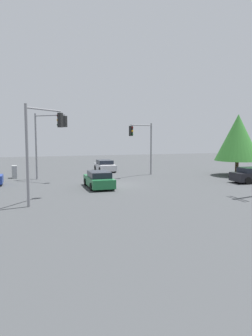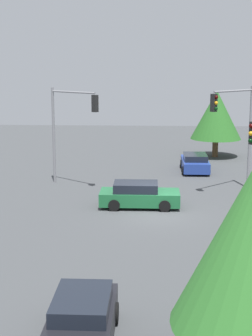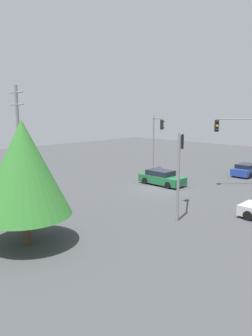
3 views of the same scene
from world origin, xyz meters
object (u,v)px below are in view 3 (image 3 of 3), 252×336
Objects in this scene: traffic_signal_aux at (157,134)px; sedan_dark at (13,207)px; sedan_blue at (247,170)px; traffic_signal_main at (241,139)px; sedan_green at (162,178)px; traffic_signal_cross at (180,158)px.

sedan_dark is at bearing -42.55° from traffic_signal_aux.
traffic_signal_main is at bearing -72.23° from sedan_blue.
sedan_dark is 20.15m from traffic_signal_aux.
traffic_signal_aux is (-4.65, 4.86, 3.75)m from sedan_green.
sedan_green is at bearing -111.73° from sedan_blue.
traffic_signal_aux reaches higher than sedan_blue.
sedan_green is 0.78× the size of traffic_signal_cross.
sedan_blue is (3.99, 10.02, -0.03)m from sedan_green.
traffic_signal_main is 1.02× the size of traffic_signal_aux.
sedan_blue is at bearing -23.65° from traffic_signal_cross.
sedan_dark is 1.02× the size of sedan_blue.
traffic_signal_aux is (-10.61, 0.99, -0.09)m from traffic_signal_main.
traffic_signal_aux is (-3.35, 19.52, 3.73)m from sedan_dark.
traffic_signal_main is (7.26, 18.52, 3.83)m from sedan_dark.
traffic_signal_aux is at bearing 12.64° from traffic_signal_cross.
traffic_signal_aux reaches higher than sedan_green.
sedan_dark reaches higher than sedan_green.
sedan_dark is at bearing -102.09° from sedan_blue.
traffic_signal_main is at bearing -29.54° from traffic_signal_cross.
traffic_signal_cross is (0.46, -10.17, -0.57)m from traffic_signal_main.
traffic_signal_cross is at bearing -81.53° from sedan_blue.
sedan_blue is 7.53m from traffic_signal_main.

